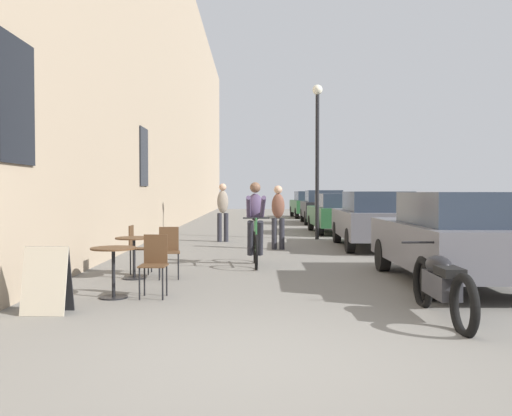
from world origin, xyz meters
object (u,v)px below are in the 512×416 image
(parked_car_second, at_px, (374,219))
(parked_motorcycle, at_px, (442,285))
(parked_car_fourth, at_px, (322,206))
(cyclist_on_bicycle, at_px, (255,226))
(parked_car_nearest, at_px, (453,237))
(cafe_chair_mid_toward_wall, at_px, (137,246))
(parked_car_fifth, at_px, (308,204))
(pedestrian_near, at_px, (278,213))
(cafe_chair_near_toward_street, at_px, (154,261))
(cafe_table_near, at_px, (113,261))
(parked_car_third, at_px, (337,213))
(street_lamp, at_px, (317,142))
(cafe_table_mid, at_px, (134,249))
(sandwich_board_sign, at_px, (47,280))
(pedestrian_mid, at_px, (223,209))
(cafe_chair_mid_toward_street, at_px, (169,249))

(parked_car_second, relative_size, parked_motorcycle, 2.02)
(parked_car_fourth, bearing_deg, cyclist_on_bicycle, -102.36)
(parked_car_second, bearing_deg, parked_car_nearest, -89.97)
(cafe_chair_mid_toward_wall, distance_m, parked_car_fifth, 22.79)
(parked_car_second, xyz_separation_m, parked_car_fourth, (0.08, 11.52, 0.04))
(pedestrian_near, bearing_deg, parked_motorcycle, -78.69)
(cafe_chair_mid_toward_wall, bearing_deg, cafe_chair_near_toward_street, -72.22)
(cafe_table_near, height_order, cafe_chair_mid_toward_wall, cafe_chair_mid_toward_wall)
(parked_car_third, bearing_deg, street_lamp, -111.28)
(cafe_table_mid, relative_size, sandwich_board_sign, 0.86)
(parked_car_second, bearing_deg, cafe_table_near, -126.88)
(parked_car_second, bearing_deg, street_lamp, 114.08)
(cafe_table_mid, xyz_separation_m, street_lamp, (4.11, 7.93, 2.59))
(cyclist_on_bicycle, height_order, pedestrian_mid, pedestrian_mid)
(pedestrian_near, distance_m, parked_car_fourth, 12.20)
(cafe_chair_mid_toward_street, bearing_deg, street_lamp, 65.88)
(cafe_table_mid, xyz_separation_m, sandwich_board_sign, (-0.49, -2.72, -0.11))
(sandwich_board_sign, distance_m, pedestrian_near, 8.25)
(cafe_chair_mid_toward_street, relative_size, parked_car_nearest, 0.21)
(parked_car_nearest, bearing_deg, cafe_chair_near_toward_street, -167.44)
(cafe_chair_near_toward_street, xyz_separation_m, street_lamp, (3.46, 9.60, 2.59))
(pedestrian_near, relative_size, parked_car_nearest, 0.39)
(cafe_chair_near_toward_street, xyz_separation_m, cafe_chair_mid_toward_wall, (-0.73, 2.26, 0.00))
(cafe_table_mid, height_order, parked_motorcycle, parked_motorcycle)
(cafe_table_mid, bearing_deg, cafe_chair_mid_toward_wall, 97.23)
(parked_car_fourth, bearing_deg, cafe_chair_mid_toward_wall, -108.72)
(parked_car_third, bearing_deg, parked_car_second, -88.11)
(cafe_chair_mid_toward_street, height_order, sandwich_board_sign, cafe_chair_mid_toward_street)
(cafe_table_mid, distance_m, street_lamp, 9.30)
(sandwich_board_sign, bearing_deg, cafe_table_near, 59.75)
(cafe_chair_near_toward_street, relative_size, parked_car_fifth, 0.20)
(parked_car_fifth, distance_m, parked_motorcycle, 25.80)
(cafe_table_near, bearing_deg, parked_car_nearest, 12.03)
(cafe_table_mid, bearing_deg, cafe_chair_mid_toward_street, 7.24)
(cafe_chair_mid_toward_wall, bearing_deg, parked_car_fifth, 76.25)
(street_lamp, xyz_separation_m, parked_car_fifth, (1.23, 14.80, -2.30))
(cyclist_on_bicycle, xyz_separation_m, pedestrian_mid, (-0.96, 5.33, 0.19))
(pedestrian_near, distance_m, parked_motorcycle, 8.07)
(cyclist_on_bicycle, bearing_deg, parked_car_nearest, -36.70)
(parked_car_nearest, bearing_deg, pedestrian_mid, 118.34)
(cafe_chair_mid_toward_wall, distance_m, parked_car_second, 7.12)
(cyclist_on_bicycle, bearing_deg, cafe_table_near, -120.11)
(cafe_table_near, bearing_deg, cyclist_on_bicycle, 59.89)
(cafe_chair_near_toward_street, bearing_deg, pedestrian_mid, 86.70)
(parked_car_third, bearing_deg, cyclist_on_bicycle, -108.95)
(cafe_chair_near_toward_street, relative_size, parked_motorcycle, 0.41)
(pedestrian_near, bearing_deg, parked_car_fourth, 77.34)
(cafe_table_mid, relative_size, street_lamp, 0.15)
(cafe_table_near, height_order, parked_car_nearest, parked_car_nearest)
(cafe_chair_mid_toward_street, height_order, street_lamp, street_lamp)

